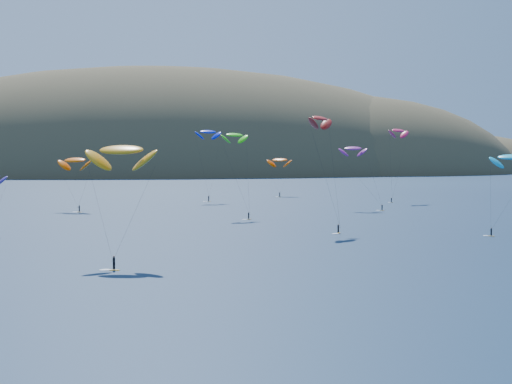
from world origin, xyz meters
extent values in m
plane|color=black|center=(0.00, 0.00, 0.00)|extent=(2800.00, 2800.00, 0.00)
ellipsoid|color=#3D3526|center=(20.00, 560.00, -12.60)|extent=(600.00, 300.00, 210.00)
ellipsoid|color=#3D3526|center=(180.00, 540.00, -9.36)|extent=(320.00, 220.00, 156.00)
ellipsoid|color=#3D3526|center=(300.00, 580.00, -5.04)|extent=(240.00, 180.00, 84.00)
cube|color=#F6AB1B|center=(-33.68, 144.18, 0.04)|extent=(1.65, 1.18, 0.09)
cylinder|color=black|center=(-33.68, 144.18, 1.06)|extent=(0.38, 0.38, 1.73)
sphere|color=#8C6047|center=(-33.68, 144.18, 2.07)|extent=(0.29, 0.29, 0.29)
ellipsoid|color=#F55B01|center=(-35.15, 151.59, 15.33)|extent=(11.80, 9.44, 5.98)
cube|color=#F6AB1B|center=(-23.13, 35.73, 0.04)|extent=(1.70, 0.95, 0.09)
cylinder|color=black|center=(-23.13, 35.73, 1.07)|extent=(0.38, 0.38, 1.74)
sphere|color=#8C6047|center=(-23.13, 35.73, 2.08)|extent=(0.29, 0.29, 0.29)
ellipsoid|color=orange|center=(-21.82, 45.07, 17.94)|extent=(12.07, 8.24, 6.16)
cube|color=#F6AB1B|center=(11.25, 112.21, 0.04)|extent=(1.51, 0.86, 0.08)
cylinder|color=black|center=(11.25, 112.21, 0.95)|extent=(0.34, 0.34, 1.56)
sphere|color=#8C6047|center=(11.25, 112.21, 1.86)|extent=(0.26, 0.26, 0.26)
ellipsoid|color=#2DD813|center=(8.99, 121.47, 22.42)|extent=(8.43, 5.84, 4.29)
cube|color=#F6AB1B|center=(9.68, 183.41, 0.05)|extent=(1.70, 0.81, 0.09)
cylinder|color=black|center=(9.68, 183.41, 1.07)|extent=(0.38, 0.38, 1.75)
sphere|color=#8C6047|center=(9.68, 183.41, 2.08)|extent=(0.29, 0.29, 0.29)
ellipsoid|color=#0014D0|center=(9.96, 187.00, 25.24)|extent=(10.06, 6.26, 5.21)
cube|color=#F6AB1B|center=(54.38, 65.23, 0.04)|extent=(1.31, 1.13, 0.07)
cylinder|color=black|center=(54.38, 65.23, 0.89)|extent=(0.32, 0.32, 1.45)
sphere|color=#8C6047|center=(54.38, 65.23, 1.73)|extent=(0.24, 0.24, 0.24)
ellipsoid|color=#0DA1CE|center=(61.18, 69.84, 16.59)|extent=(8.85, 8.03, 4.59)
cube|color=#F6AB1B|center=(56.32, 133.10, 0.04)|extent=(1.48, 0.76, 0.08)
cylinder|color=black|center=(56.32, 133.10, 0.93)|extent=(0.33, 0.33, 1.52)
sphere|color=#8C6047|center=(56.32, 133.10, 1.81)|extent=(0.25, 0.25, 0.25)
ellipsoid|color=#872185|center=(49.64, 141.17, 18.93)|extent=(9.01, 5.86, 4.63)
cube|color=#F6AB1B|center=(72.55, 166.20, 0.04)|extent=(1.31, 0.86, 0.07)
cylinder|color=black|center=(72.55, 166.20, 0.83)|extent=(0.30, 0.30, 1.36)
sphere|color=#8C6047|center=(72.55, 166.20, 1.62)|extent=(0.23, 0.23, 0.23)
ellipsoid|color=#D01A51|center=(77.02, 171.48, 25.60)|extent=(10.00, 7.61, 5.06)
cube|color=#F6AB1B|center=(24.46, 76.40, 0.04)|extent=(1.39, 1.36, 0.08)
cylinder|color=black|center=(24.46, 76.40, 0.99)|extent=(0.35, 0.35, 1.62)
sphere|color=#8C6047|center=(24.46, 76.40, 1.93)|extent=(0.27, 0.27, 0.27)
ellipsoid|color=#A41C18|center=(22.45, 84.15, 25.27)|extent=(8.66, 8.53, 4.63)
cube|color=#F6AB1B|center=(40.76, 204.38, 0.04)|extent=(1.49, 1.17, 0.08)
cylinder|color=black|center=(40.76, 204.38, 0.98)|extent=(0.35, 0.35, 1.59)
sphere|color=#8C6047|center=(40.76, 204.38, 1.90)|extent=(0.27, 0.27, 0.27)
ellipsoid|color=#F25001|center=(43.07, 214.90, 14.68)|extent=(11.10, 9.48, 5.67)
camera|label=1|loc=(-22.45, -71.18, 17.37)|focal=50.00mm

